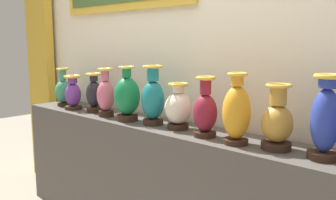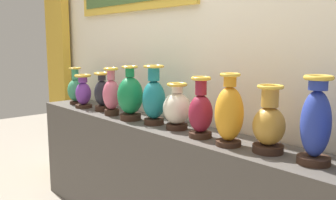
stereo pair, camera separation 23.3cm
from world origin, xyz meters
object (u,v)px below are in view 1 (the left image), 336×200
vase_jade (63,90)px  vase_cobalt (325,120)px  vase_ivory (178,108)px  vase_emerald (127,97)px  vase_rose (106,95)px  vase_violet (73,94)px  vase_ochre (277,122)px  vase_amber (236,112)px  vase_onyx (94,94)px  vase_burgundy (205,111)px  vase_teal (153,99)px

vase_jade → vase_cobalt: 2.20m
vase_ivory → vase_cobalt: size_ratio=0.74×
vase_emerald → vase_ivory: (0.43, 0.05, -0.03)m
vase_cobalt → vase_ivory: bearing=179.9°
vase_rose → vase_violet: bearing=179.8°
vase_rose → vase_emerald: vase_emerald is taller
vase_ochre → vase_cobalt: size_ratio=0.84×
vase_amber → vase_onyx: bearing=178.1°
vase_amber → vase_rose: bearing=-180.0°
vase_ivory → vase_burgundy: 0.24m
vase_rose → vase_burgundy: 0.90m
vase_teal → vase_burgundy: vase_teal is taller
vase_violet → vase_cobalt: (1.99, 0.05, 0.06)m
vase_teal → vase_burgundy: 0.45m
vase_jade → vase_amber: size_ratio=0.85×
vase_teal → vase_ochre: bearing=0.9°
vase_onyx → vase_ivory: 0.86m
vase_violet → vase_ochre: bearing=1.6°
vase_rose → vase_amber: (1.11, 0.00, 0.01)m
vase_emerald → vase_burgundy: vase_emerald is taller
vase_onyx → vase_rose: bearing=-12.2°
vase_violet → vase_amber: (1.55, -0.00, 0.04)m
vase_emerald → vase_ivory: vase_emerald is taller
vase_emerald → vase_teal: bearing=8.7°
vase_jade → vase_burgundy: (1.54, -0.03, 0.01)m
vase_violet → vase_onyx: 0.23m
vase_cobalt → vase_rose: bearing=-178.0°
vase_ochre → vase_rose: bearing=-177.8°
vase_amber → vase_cobalt: bearing=6.9°
vase_onyx → vase_amber: vase_amber is taller
vase_rose → vase_ochre: 1.32m
vase_jade → vase_emerald: size_ratio=0.86×
vase_onyx → vase_rose: (0.20, -0.04, 0.02)m
vase_ochre → vase_amber: bearing=-166.3°
vase_onyx → vase_cobalt: vase_cobalt is taller
vase_burgundy → vase_amber: vase_amber is taller
vase_jade → vase_burgundy: bearing=-1.0°
vase_violet → vase_cobalt: vase_cobalt is taller
vase_violet → vase_ochre: (1.75, 0.05, 0.01)m
vase_onyx → vase_emerald: (0.44, -0.04, 0.02)m
vase_violet → vase_cobalt: 1.99m
vase_burgundy → vase_emerald: bearing=-179.1°
vase_rose → vase_ochre: vase_rose is taller
vase_ochre → vase_cobalt: 0.24m
vase_jade → vase_rose: 0.64m
vase_ivory → vase_amber: 0.46m
vase_ochre → vase_teal: bearing=-179.1°
vase_onyx → vase_teal: bearing=-0.5°
vase_jade → vase_ochre: size_ratio=0.98×
vase_ivory → vase_amber: vase_amber is taller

